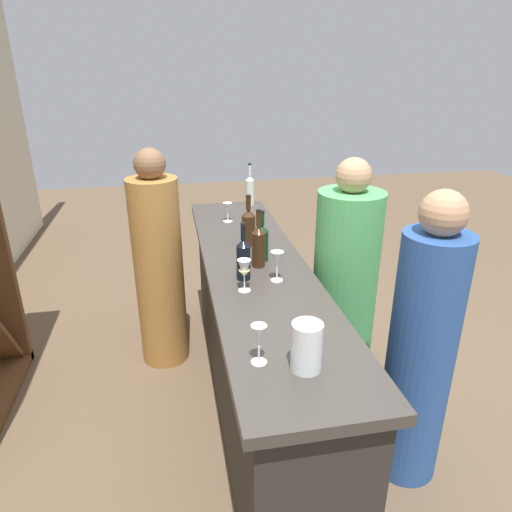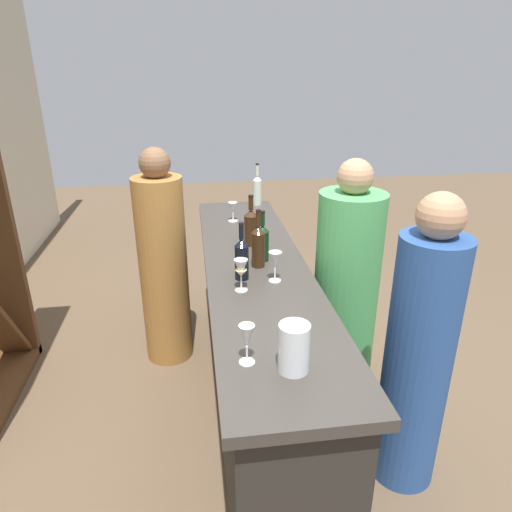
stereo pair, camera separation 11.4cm
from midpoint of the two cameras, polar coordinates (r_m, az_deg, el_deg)
ground_plane at (r=3.07m, az=-1.11°, el=-17.57°), size 12.00×12.00×0.00m
bar_counter at (r=2.79m, az=-1.19°, el=-9.97°), size 2.54×0.56×0.95m
wine_bottle_leftmost_near_black at (r=2.35m, az=-2.96°, el=-0.27°), size 0.07×0.07×0.31m
wine_bottle_second_left_amber_brown at (r=2.49m, az=-1.00°, el=1.33°), size 0.07×0.07×0.32m
wine_bottle_center_dark_green at (r=2.58m, az=-0.52°, el=1.76°), size 0.07×0.07×0.29m
wine_bottle_second_right_amber_brown at (r=2.80m, az=-2.09°, el=3.68°), size 0.08×0.08×0.31m
wine_bottle_rightmost_clear_pale at (r=3.66m, az=-1.66°, el=8.26°), size 0.07×0.07×0.33m
wine_glass_near_left at (r=2.33m, az=1.24°, el=-0.53°), size 0.07×0.07×0.16m
wine_glass_near_center at (r=2.92m, az=-1.99°, el=4.17°), size 0.07×0.07×0.16m
wine_glass_near_right at (r=3.26m, az=-4.56°, el=5.89°), size 0.07×0.07×0.14m
wine_glass_far_left at (r=2.22m, az=-2.93°, el=-1.79°), size 0.07×0.07×0.16m
wine_glass_far_center at (r=1.70m, az=-1.58°, el=-10.07°), size 0.06×0.06×0.16m
water_pitcher at (r=1.68m, az=4.26°, el=-11.16°), size 0.11×0.11×0.19m
person_left_guest at (r=2.36m, az=18.41°, el=-11.43°), size 0.34×0.34×1.51m
person_center_guest at (r=2.80m, az=9.67°, el=-5.01°), size 0.43×0.43×1.53m
person_right_guest at (r=3.20m, az=-12.94°, el=-1.56°), size 0.35×0.35×1.51m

